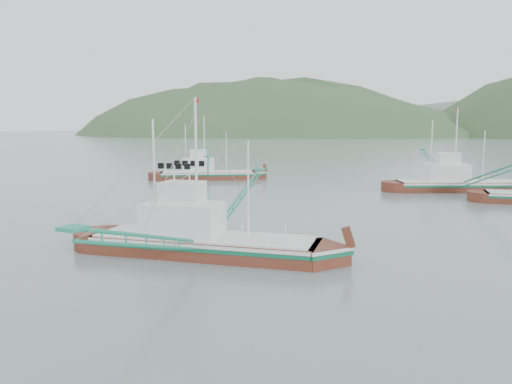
% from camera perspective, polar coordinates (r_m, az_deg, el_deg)
% --- Properties ---
extents(ground, '(1200.00, 1200.00, 0.00)m').
position_cam_1_polar(ground, '(31.23, -5.13, -7.13)').
color(ground, slate).
rests_on(ground, ground).
extents(main_boat, '(14.57, 25.23, 10.34)m').
position_cam_1_polar(main_boat, '(30.82, -6.23, -3.81)').
color(main_boat, '#582212').
rests_on(main_boat, ground).
extents(bg_boat_far, '(16.52, 24.86, 10.78)m').
position_cam_1_polar(bg_boat_far, '(65.22, 22.05, 2.04)').
color(bg_boat_far, '#582212').
rests_on(bg_boat_far, ground).
extents(bg_boat_left, '(17.68, 22.68, 10.13)m').
position_cam_1_polar(bg_boat_left, '(74.31, -5.60, 3.10)').
color(bg_boat_left, '#582212').
rests_on(bg_boat_left, ground).
extents(headland_left, '(448.00, 308.00, 210.00)m').
position_cam_1_polar(headland_left, '(432.60, 0.51, 6.55)').
color(headland_left, '#34522A').
rests_on(headland_left, ground).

